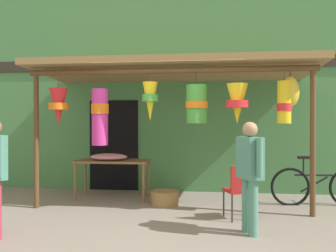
% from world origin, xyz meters
% --- Properties ---
extents(ground_plane, '(30.00, 30.00, 0.00)m').
position_xyz_m(ground_plane, '(0.00, 0.00, 0.00)').
color(ground_plane, gray).
extents(shop_facade, '(9.78, 0.29, 4.50)m').
position_xyz_m(shop_facade, '(-0.01, 2.24, 2.25)').
color(shop_facade, '#47844C').
rests_on(shop_facade, ground_plane).
extents(market_stall_canopy, '(5.18, 2.39, 2.61)m').
position_xyz_m(market_stall_canopy, '(-0.00, 1.02, 2.29)').
color(market_stall_canopy, brown).
rests_on(market_stall_canopy, ground_plane).
extents(display_table, '(1.44, 0.66, 0.76)m').
position_xyz_m(display_table, '(-1.22, 1.21, 0.68)').
color(display_table, brown).
rests_on(display_table, ground_plane).
extents(flower_heap_on_table, '(0.75, 0.52, 0.13)m').
position_xyz_m(flower_heap_on_table, '(-1.28, 1.19, 0.83)').
color(flower_heap_on_table, pink).
rests_on(flower_heap_on_table, display_table).
extents(folding_chair, '(0.51, 0.51, 0.84)m').
position_xyz_m(folding_chair, '(1.17, -0.06, 0.50)').
color(folding_chair, '#AD1E1E').
rests_on(folding_chair, ground_plane).
extents(wicker_basket_by_table, '(0.51, 0.51, 0.26)m').
position_xyz_m(wicker_basket_by_table, '(-0.13, 0.79, 0.13)').
color(wicker_basket_by_table, olive).
rests_on(wicker_basket_by_table, ground_plane).
extents(parked_bicycle, '(1.75, 0.44, 0.92)m').
position_xyz_m(parked_bicycle, '(2.66, 1.09, 0.35)').
color(parked_bicycle, black).
rests_on(parked_bicycle, ground_plane).
extents(vendor_in_orange, '(0.36, 0.55, 1.51)m').
position_xyz_m(vendor_in_orange, '(1.24, -0.76, 0.88)').
color(vendor_in_orange, '#4C8E7A').
rests_on(vendor_in_orange, ground_plane).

